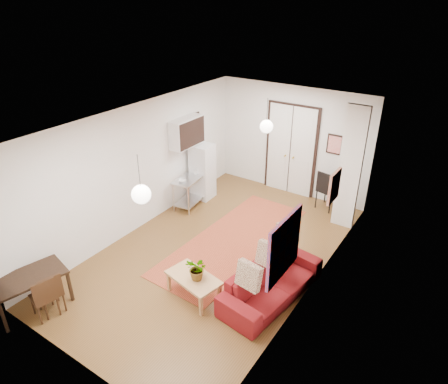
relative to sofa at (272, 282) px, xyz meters
The scene contains 27 objects.
floor 1.75m from the sofa, 159.73° to the left, with size 7.00×7.00×0.00m, color brown.
ceiling 3.10m from the sofa, 159.73° to the left, with size 4.20×7.00×0.02m, color white.
wall_back 4.54m from the sofa, 111.48° to the left, with size 4.20×0.02×2.90m, color silver.
wall_front 3.51m from the sofa, 119.01° to the right, with size 4.20×0.02×2.90m, color silver.
wall_left 3.93m from the sofa, behind, with size 0.02×7.00×2.90m, color silver.
wall_right 1.37m from the sofa, 50.59° to the left, with size 0.02×7.00×2.90m, color silver.
double_doors 4.45m from the sofa, 111.69° to the left, with size 1.44×0.06×2.50m, color silver.
stub_partition 3.35m from the sofa, 85.66° to the left, with size 0.50×0.10×2.90m, color silver.
wall_cabinet 4.40m from the sofa, 149.32° to the left, with size 0.35×1.00×0.70m, color white.
painting_popart 1.56m from the sofa, 54.70° to the right, with size 0.05×1.00×1.00m, color red.
painting_abstract 2.09m from the sofa, 71.61° to the left, with size 0.05×0.50×0.60m, color beige.
poster_back 4.29m from the sofa, 96.47° to the left, with size 0.40×0.03×0.50m, color red.
print_left 4.79m from the sofa, 144.82° to the left, with size 0.03×0.44×0.54m, color olive.
pendant_back 3.62m from the sofa, 121.84° to the left, with size 0.30×0.30×0.80m.
pendant_front 2.88m from the sofa, 138.91° to the right, with size 0.30×0.30×0.80m.
kilim_rug 1.95m from the sofa, 143.29° to the left, with size 1.57×4.20×0.01m, color #B64A2D.
sofa is the anchor object (origin of this frame).
coffee_table 1.41m from the sofa, 146.14° to the right, with size 1.10×0.75×0.45m.
potted_plant 1.37m from the sofa, 143.74° to the right, with size 0.39×0.34×0.43m, color #30662E.
kitchen_counter 3.88m from the sofa, 150.10° to the left, with size 0.65×1.09×0.79m.
bowl 3.77m from the sofa, 154.10° to the left, with size 0.18×0.18×0.05m, color white.
soap_bottle 4.05m from the sofa, 147.00° to the left, with size 0.08×0.07×0.16m, color #54A5B7.
fridge 4.19m from the sofa, 143.68° to the left, with size 0.52×0.52×1.49m, color silver.
dining_table 4.23m from the sofa, 142.76° to the right, with size 0.95×1.32×0.66m.
dining_chair_near 3.82m from the sofa, 141.90° to the right, with size 0.47×0.59×0.82m.
dining_chair_far 3.90m from the sofa, 140.54° to the right, with size 0.47×0.59×0.82m.
black_side_chair 3.87m from the sofa, 95.34° to the left, with size 0.56×0.56×1.02m.
Camera 1 is at (4.03, -5.77, 5.04)m, focal length 32.00 mm.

